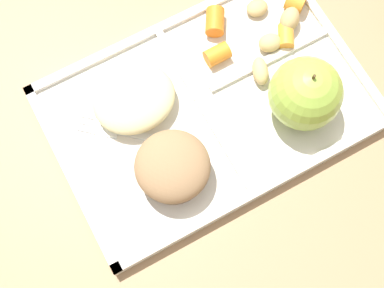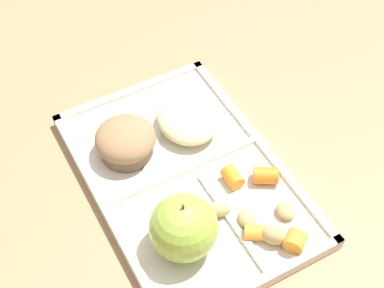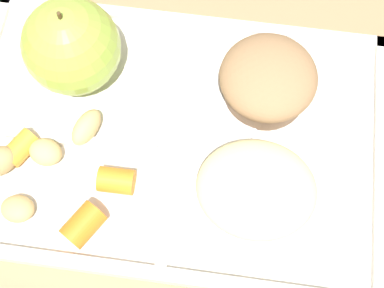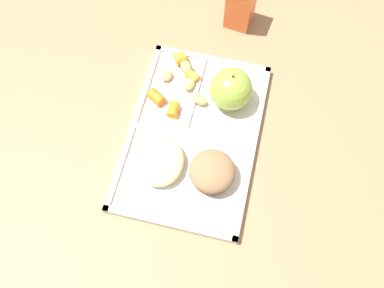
{
  "view_description": "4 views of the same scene",
  "coord_description": "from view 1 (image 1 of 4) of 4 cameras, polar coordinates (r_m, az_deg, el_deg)",
  "views": [
    {
      "loc": [
        0.14,
        0.22,
        0.67
      ],
      "look_at": [
        0.05,
        0.05,
        0.06
      ],
      "focal_mm": 51.27,
      "sensor_mm": 36.0,
      "label": 1
    },
    {
      "loc": [
        -0.44,
        0.23,
        0.69
      ],
      "look_at": [
        0.01,
        -0.02,
        0.06
      ],
      "focal_mm": 53.75,
      "sensor_mm": 36.0,
      "label": 2
    },
    {
      "loc": [
        0.04,
        -0.19,
        0.48
      ],
      "look_at": [
        0.02,
        -0.01,
        0.03
      ],
      "focal_mm": 50.37,
      "sensor_mm": 36.0,
      "label": 3
    },
    {
      "loc": [
        0.36,
        0.08,
        0.8
      ],
      "look_at": [
        0.03,
        0.01,
        0.04
      ],
      "focal_mm": 38.83,
      "sensor_mm": 36.0,
      "label": 4
    }
  ],
  "objects": [
    {
      "name": "ground",
      "position": [
        0.71,
        1.7,
        3.63
      ],
      "size": [
        6.0,
        6.0,
        0.0
      ],
      "primitive_type": "plane",
      "color": "#997551"
    },
    {
      "name": "lunch_tray",
      "position": [
        0.71,
        1.76,
        3.89
      ],
      "size": [
        0.4,
        0.27,
        0.02
      ],
      "color": "silver",
      "rests_on": "ground"
    },
    {
      "name": "green_apple",
      "position": [
        0.67,
        11.71,
        5.15
      ],
      "size": [
        0.09,
        0.09,
        0.1
      ],
      "color": "#93B742",
      "rests_on": "lunch_tray"
    },
    {
      "name": "bran_muffin",
      "position": [
        0.65,
        -2.03,
        -2.45
      ],
      "size": [
        0.09,
        0.09,
        0.05
      ],
      "color": "brown",
      "rests_on": "lunch_tray"
    },
    {
      "name": "carrot_slice_small",
      "position": [
        0.72,
        2.64,
        9.3
      ],
      "size": [
        0.03,
        0.02,
        0.02
      ],
      "primitive_type": "cylinder",
      "rotation": [
        0.0,
        1.57,
        0.01
      ],
      "color": "orange",
      "rests_on": "lunch_tray"
    },
    {
      "name": "carrot_slice_tilted",
      "position": [
        0.74,
        2.4,
        12.63
      ],
      "size": [
        0.04,
        0.04,
        0.02
      ],
      "primitive_type": "cylinder",
      "rotation": [
        0.0,
        1.57,
        1.02
      ],
      "color": "orange",
      "rests_on": "lunch_tray"
    },
    {
      "name": "carrot_slice_large",
      "position": [
        0.74,
        9.74,
        11.0
      ],
      "size": [
        0.03,
        0.04,
        0.02
      ],
      "primitive_type": "cylinder",
      "rotation": [
        0.0,
        1.57,
        1.05
      ],
      "color": "orange",
      "rests_on": "lunch_tray"
    },
    {
      "name": "carrot_slice_diagonal",
      "position": [
        0.77,
        10.72,
        14.36
      ],
      "size": [
        0.04,
        0.04,
        0.03
      ],
      "primitive_type": "cylinder",
      "rotation": [
        0.0,
        1.57,
        2.2
      ],
      "color": "orange",
      "rests_on": "lunch_tray"
    },
    {
      "name": "potato_chunk_wedge",
      "position": [
        0.73,
        8.1,
        10.38
      ],
      "size": [
        0.03,
        0.03,
        0.02
      ],
      "primitive_type": "ellipsoid",
      "rotation": [
        0.0,
        0.0,
        4.5
      ],
      "color": "tan",
      "rests_on": "lunch_tray"
    },
    {
      "name": "potato_chunk_small",
      "position": [
        0.75,
        10.12,
        12.61
      ],
      "size": [
        0.04,
        0.04,
        0.03
      ],
      "primitive_type": "ellipsoid",
      "rotation": [
        0.0,
        0.0,
        3.84
      ],
      "color": "tan",
      "rests_on": "lunch_tray"
    },
    {
      "name": "potato_chunk_corner",
      "position": [
        0.71,
        7.12,
        7.55
      ],
      "size": [
        0.03,
        0.04,
        0.02
      ],
      "primitive_type": "ellipsoid",
      "rotation": [
        0.0,
        0.0,
        1.21
      ],
      "color": "tan",
      "rests_on": "lunch_tray"
    },
    {
      "name": "potato_chunk_golden",
      "position": [
        0.76,
        6.78,
        13.88
      ],
      "size": [
        0.03,
        0.03,
        0.02
      ],
      "primitive_type": "ellipsoid",
      "rotation": [
        0.0,
        0.0,
        1.54
      ],
      "color": "tan",
      "rests_on": "lunch_tray"
    },
    {
      "name": "egg_noodle_pile",
      "position": [
        0.69,
        -6.05,
        4.69
      ],
      "size": [
        0.11,
        0.09,
        0.04
      ],
      "primitive_type": "ellipsoid",
      "color": "beige",
      "rests_on": "lunch_tray"
    },
    {
      "name": "meatball_center",
      "position": [
        0.69,
        -6.44,
        4.77
      ],
      "size": [
        0.03,
        0.03,
        0.03
      ],
      "primitive_type": "sphere",
      "color": "brown",
      "rests_on": "lunch_tray"
    },
    {
      "name": "meatball_side",
      "position": [
        0.68,
        -6.35,
        2.62
      ],
      "size": [
        0.03,
        0.03,
        0.03
      ],
      "primitive_type": "sphere",
      "color": "brown",
      "rests_on": "lunch_tray"
    },
    {
      "name": "meatball_front",
      "position": [
        0.69,
        -6.85,
        4.46
      ],
      "size": [
        0.04,
        0.04,
        0.04
      ],
      "primitive_type": "sphere",
      "color": "brown",
      "rests_on": "lunch_tray"
    },
    {
      "name": "meatball_back",
      "position": [
        0.69,
        -6.3,
        4.19
      ],
      "size": [
        0.03,
        0.03,
        0.03
      ],
      "primitive_type": "sphere",
      "color": "brown",
      "rests_on": "lunch_tray"
    },
    {
      "name": "plastic_fork",
      "position": [
        0.69,
        -6.22,
        1.04
      ],
      "size": [
        0.13,
        0.12,
        0.0
      ],
      "color": "white",
      "rests_on": "lunch_tray"
    }
  ]
}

